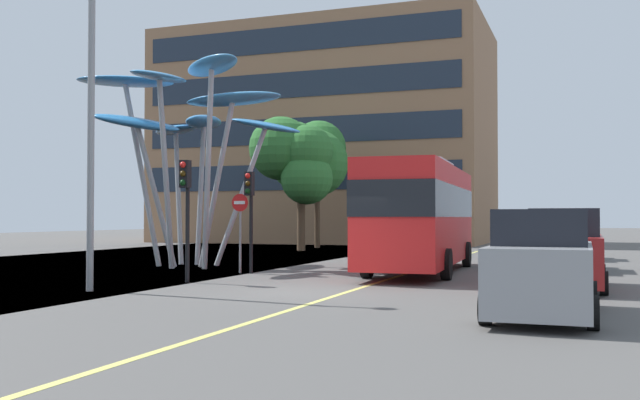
{
  "coord_description": "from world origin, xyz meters",
  "views": [
    {
      "loc": [
        6.72,
        -17.19,
        1.9
      ],
      "look_at": [
        -1.99,
        6.46,
        2.5
      ],
      "focal_mm": 40.7,
      "sensor_mm": 36.0,
      "label": 1
    }
  ],
  "objects_px": {
    "no_entry_sign": "(240,220)",
    "leaf_sculpture": "(189,118)",
    "car_parked_near": "(542,266)",
    "car_parked_mid": "(565,251)",
    "traffic_light_kerb_near": "(186,194)",
    "red_bus": "(421,212)",
    "traffic_light_kerb_far": "(250,200)",
    "car_side_street": "(566,237)",
    "street_lamp": "(103,86)",
    "car_parked_far": "(560,244)"
  },
  "relations": [
    {
      "from": "red_bus",
      "to": "car_parked_mid",
      "type": "bearing_deg",
      "value": -41.86
    },
    {
      "from": "red_bus",
      "to": "traffic_light_kerb_near",
      "type": "distance_m",
      "value": 8.39
    },
    {
      "from": "leaf_sculpture",
      "to": "street_lamp",
      "type": "height_order",
      "value": "street_lamp"
    },
    {
      "from": "car_side_street",
      "to": "no_entry_sign",
      "type": "bearing_deg",
      "value": -129.14
    },
    {
      "from": "leaf_sculpture",
      "to": "traffic_light_kerb_near",
      "type": "height_order",
      "value": "leaf_sculpture"
    },
    {
      "from": "red_bus",
      "to": "car_parked_near",
      "type": "distance_m",
      "value": 11.23
    },
    {
      "from": "car_parked_far",
      "to": "street_lamp",
      "type": "relative_size",
      "value": 0.53
    },
    {
      "from": "traffic_light_kerb_near",
      "to": "no_entry_sign",
      "type": "bearing_deg",
      "value": 92.14
    },
    {
      "from": "car_parked_far",
      "to": "car_side_street",
      "type": "relative_size",
      "value": 1.1
    },
    {
      "from": "traffic_light_kerb_far",
      "to": "car_parked_far",
      "type": "bearing_deg",
      "value": 29.09
    },
    {
      "from": "no_entry_sign",
      "to": "car_parked_far",
      "type": "bearing_deg",
      "value": 27.53
    },
    {
      "from": "leaf_sculpture",
      "to": "red_bus",
      "type": "bearing_deg",
      "value": 0.09
    },
    {
      "from": "traffic_light_kerb_far",
      "to": "car_parked_near",
      "type": "height_order",
      "value": "traffic_light_kerb_far"
    },
    {
      "from": "leaf_sculpture",
      "to": "no_entry_sign",
      "type": "relative_size",
      "value": 3.2
    },
    {
      "from": "street_lamp",
      "to": "no_entry_sign",
      "type": "height_order",
      "value": "street_lamp"
    },
    {
      "from": "traffic_light_kerb_far",
      "to": "no_entry_sign",
      "type": "relative_size",
      "value": 1.27
    },
    {
      "from": "no_entry_sign",
      "to": "traffic_light_kerb_far",
      "type": "bearing_deg",
      "value": -16.16
    },
    {
      "from": "red_bus",
      "to": "car_parked_far",
      "type": "height_order",
      "value": "red_bus"
    },
    {
      "from": "car_parked_mid",
      "to": "car_parked_far",
      "type": "height_order",
      "value": "car_parked_mid"
    },
    {
      "from": "traffic_light_kerb_near",
      "to": "car_parked_near",
      "type": "distance_m",
      "value": 10.98
    },
    {
      "from": "car_parked_near",
      "to": "car_parked_mid",
      "type": "xyz_separation_m",
      "value": [
        0.26,
        5.88,
        0.03
      ]
    },
    {
      "from": "traffic_light_kerb_near",
      "to": "traffic_light_kerb_far",
      "type": "relative_size",
      "value": 1.04
    },
    {
      "from": "car_parked_near",
      "to": "car_parked_far",
      "type": "relative_size",
      "value": 1.03
    },
    {
      "from": "traffic_light_kerb_near",
      "to": "red_bus",
      "type": "bearing_deg",
      "value": 48.44
    },
    {
      "from": "leaf_sculpture",
      "to": "traffic_light_kerb_far",
      "type": "relative_size",
      "value": 2.52
    },
    {
      "from": "traffic_light_kerb_far",
      "to": "car_side_street",
      "type": "relative_size",
      "value": 0.85
    },
    {
      "from": "traffic_light_kerb_near",
      "to": "car_parked_far",
      "type": "xyz_separation_m",
      "value": [
        10.03,
        9.1,
        -1.63
      ]
    },
    {
      "from": "leaf_sculpture",
      "to": "traffic_light_kerb_far",
      "type": "bearing_deg",
      "value": -33.65
    },
    {
      "from": "traffic_light_kerb_far",
      "to": "car_side_street",
      "type": "xyz_separation_m",
      "value": [
        9.76,
        12.63,
        -1.5
      ]
    },
    {
      "from": "traffic_light_kerb_far",
      "to": "car_parked_mid",
      "type": "height_order",
      "value": "traffic_light_kerb_far"
    },
    {
      "from": "car_parked_near",
      "to": "no_entry_sign",
      "type": "relative_size",
      "value": 1.7
    },
    {
      "from": "traffic_light_kerb_near",
      "to": "car_parked_mid",
      "type": "height_order",
      "value": "traffic_light_kerb_near"
    },
    {
      "from": "traffic_light_kerb_near",
      "to": "traffic_light_kerb_far",
      "type": "height_order",
      "value": "traffic_light_kerb_near"
    },
    {
      "from": "car_side_street",
      "to": "street_lamp",
      "type": "distance_m",
      "value": 22.44
    },
    {
      "from": "traffic_light_kerb_far",
      "to": "no_entry_sign",
      "type": "bearing_deg",
      "value": 163.84
    },
    {
      "from": "car_parked_far",
      "to": "car_side_street",
      "type": "height_order",
      "value": "car_side_street"
    },
    {
      "from": "car_parked_near",
      "to": "red_bus",
      "type": "bearing_deg",
      "value": 114.13
    },
    {
      "from": "traffic_light_kerb_near",
      "to": "no_entry_sign",
      "type": "height_order",
      "value": "traffic_light_kerb_near"
    },
    {
      "from": "leaf_sculpture",
      "to": "street_lamp",
      "type": "distance_m",
      "value": 9.6
    },
    {
      "from": "car_side_street",
      "to": "car_parked_far",
      "type": "bearing_deg",
      "value": -90.08
    },
    {
      "from": "leaf_sculpture",
      "to": "traffic_light_kerb_far",
      "type": "distance_m",
      "value": 5.7
    },
    {
      "from": "traffic_light_kerb_near",
      "to": "car_parked_mid",
      "type": "distance_m",
      "value": 10.67
    },
    {
      "from": "car_parked_near",
      "to": "car_parked_far",
      "type": "bearing_deg",
      "value": 90.41
    },
    {
      "from": "traffic_light_kerb_near",
      "to": "car_parked_mid",
      "type": "relative_size",
      "value": 0.78
    },
    {
      "from": "traffic_light_kerb_far",
      "to": "street_lamp",
      "type": "xyz_separation_m",
      "value": [
        -1.02,
        -6.58,
        2.79
      ]
    },
    {
      "from": "car_parked_mid",
      "to": "car_side_street",
      "type": "xyz_separation_m",
      "value": [
        -0.34,
        14.36,
        -0.01
      ]
    },
    {
      "from": "no_entry_sign",
      "to": "leaf_sculpture",
      "type": "bearing_deg",
      "value": 144.56
    },
    {
      "from": "car_parked_far",
      "to": "street_lamp",
      "type": "distance_m",
      "value": 16.69
    },
    {
      "from": "leaf_sculpture",
      "to": "car_parked_near",
      "type": "height_order",
      "value": "leaf_sculpture"
    },
    {
      "from": "traffic_light_kerb_near",
      "to": "car_side_street",
      "type": "bearing_deg",
      "value": 58.39
    }
  ]
}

